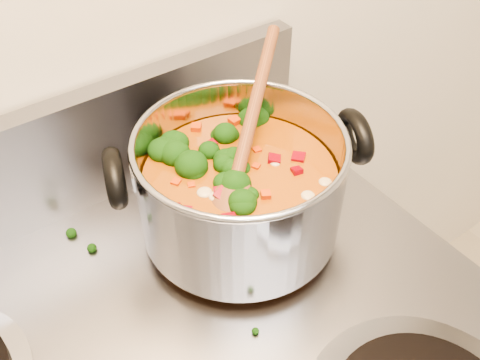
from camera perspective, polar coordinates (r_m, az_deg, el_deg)
name	(u,v)px	position (r m, az deg, el deg)	size (l,w,h in m)	color
stockpot	(239,186)	(0.63, -0.06, -0.65)	(0.31, 0.25, 0.15)	#ACACB4
wooden_spoon	(243,150)	(0.62, 0.38, 3.22)	(0.23, 0.21, 0.11)	brown
cooktop_crumbs	(167,210)	(0.72, -7.84, -3.16)	(0.18, 0.27, 0.01)	black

